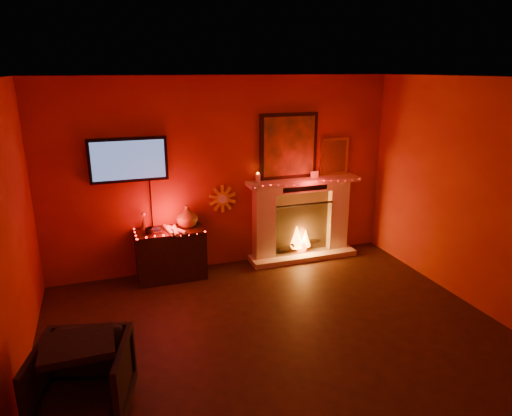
% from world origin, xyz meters
% --- Properties ---
extents(room, '(5.00, 5.00, 5.00)m').
position_xyz_m(room, '(0.00, 0.00, 1.35)').
color(room, black).
rests_on(room, ground).
extents(floor, '(5.00, 5.00, 0.00)m').
position_xyz_m(floor, '(0.00, 0.00, 0.00)').
color(floor, black).
rests_on(floor, ground).
extents(fireplace, '(1.72, 0.40, 2.18)m').
position_xyz_m(fireplace, '(1.14, 2.39, 0.72)').
color(fireplace, beige).
rests_on(fireplace, floor).
extents(tv, '(1.00, 0.07, 1.24)m').
position_xyz_m(tv, '(-1.30, 2.45, 1.65)').
color(tv, black).
rests_on(tv, room).
extents(sunburst_clock, '(0.40, 0.03, 0.40)m').
position_xyz_m(sunburst_clock, '(-0.05, 2.48, 1.00)').
color(sunburst_clock, yellow).
rests_on(sunburst_clock, room).
extents(console_table, '(0.92, 0.54, 1.00)m').
position_xyz_m(console_table, '(-0.84, 2.26, 0.40)').
color(console_table, black).
rests_on(console_table, floor).
extents(armchair, '(0.89, 0.90, 0.68)m').
position_xyz_m(armchair, '(-1.95, -0.16, 0.34)').
color(armchair, black).
rests_on(armchair, floor).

